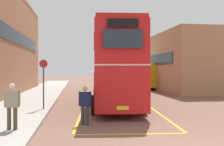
{
  "coord_description": "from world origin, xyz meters",
  "views": [
    {
      "loc": [
        -3.06,
        -6.06,
        2.27
      ],
      "look_at": [
        -0.62,
        11.94,
        2.04
      ],
      "focal_mm": 41.99,
      "sensor_mm": 36.0,
      "label": 1
    }
  ],
  "objects_px": {
    "pedestrian_waiting_far": "(12,103)",
    "bus_stop_sign": "(43,79)",
    "single_deck_bus": "(133,75)",
    "double_decker_bus": "(115,66)",
    "pedestrian_boarding": "(85,103)"
  },
  "relations": [
    {
      "from": "pedestrian_waiting_far",
      "to": "bus_stop_sign",
      "type": "relative_size",
      "value": 0.62
    },
    {
      "from": "single_deck_bus",
      "to": "pedestrian_waiting_far",
      "type": "bearing_deg",
      "value": -112.78
    },
    {
      "from": "double_decker_bus",
      "to": "pedestrian_waiting_far",
      "type": "relative_size",
      "value": 6.46
    },
    {
      "from": "single_deck_bus",
      "to": "pedestrian_boarding",
      "type": "distance_m",
      "value": 21.81
    },
    {
      "from": "double_decker_bus",
      "to": "single_deck_bus",
      "type": "xyz_separation_m",
      "value": [
        4.54,
        15.24,
        -0.87
      ]
    },
    {
      "from": "pedestrian_waiting_far",
      "to": "bus_stop_sign",
      "type": "bearing_deg",
      "value": 84.45
    },
    {
      "from": "single_deck_bus",
      "to": "bus_stop_sign",
      "type": "distance_m",
      "value": 19.08
    },
    {
      "from": "single_deck_bus",
      "to": "bus_stop_sign",
      "type": "relative_size",
      "value": 3.36
    },
    {
      "from": "single_deck_bus",
      "to": "pedestrian_waiting_far",
      "type": "xyz_separation_m",
      "value": [
        -9.2,
        -21.9,
        -0.55
      ]
    },
    {
      "from": "pedestrian_boarding",
      "to": "single_deck_bus",
      "type": "bearing_deg",
      "value": 72.38
    },
    {
      "from": "double_decker_bus",
      "to": "pedestrian_boarding",
      "type": "distance_m",
      "value": 6.12
    },
    {
      "from": "pedestrian_boarding",
      "to": "pedestrian_waiting_far",
      "type": "xyz_separation_m",
      "value": [
        -2.6,
        -1.13,
        0.18
      ]
    },
    {
      "from": "single_deck_bus",
      "to": "bus_stop_sign",
      "type": "xyz_separation_m",
      "value": [
        -8.72,
        -16.97,
        0.11
      ]
    },
    {
      "from": "double_decker_bus",
      "to": "pedestrian_waiting_far",
      "type": "xyz_separation_m",
      "value": [
        -4.66,
        -6.66,
        -1.42
      ]
    },
    {
      "from": "bus_stop_sign",
      "to": "double_decker_bus",
      "type": "bearing_deg",
      "value": 22.51
    }
  ]
}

